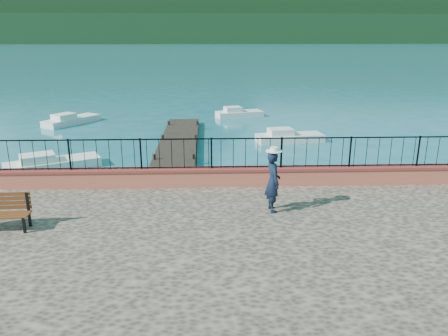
{
  "coord_description": "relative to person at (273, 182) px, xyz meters",
  "views": [
    {
      "loc": [
        -0.41,
        -9.49,
        5.83
      ],
      "look_at": [
        0.03,
        2.0,
        2.3
      ],
      "focal_mm": 35.0,
      "sensor_mm": 36.0,
      "label": 1
    }
  ],
  "objects": [
    {
      "name": "ground",
      "position": [
        -1.33,
        -1.56,
        -2.04
      ],
      "size": [
        2000.0,
        2000.0,
        0.0
      ],
      "primitive_type": "plane",
      "color": "#19596B",
      "rests_on": "ground"
    },
    {
      "name": "parapet",
      "position": [
        -1.33,
        2.14,
        -0.55
      ],
      "size": [
        28.0,
        0.46,
        0.58
      ],
      "primitive_type": "cube",
      "color": "#AE573F",
      "rests_on": "promenade"
    },
    {
      "name": "railing",
      "position": [
        -1.33,
        2.14,
        0.22
      ],
      "size": [
        27.0,
        0.05,
        0.95
      ],
      "primitive_type": "cube",
      "color": "black",
      "rests_on": "parapet"
    },
    {
      "name": "dock",
      "position": [
        -3.33,
        10.44,
        -1.89
      ],
      "size": [
        2.0,
        16.0,
        0.3
      ],
      "primitive_type": "cube",
      "color": "#2D231C",
      "rests_on": "ground"
    },
    {
      "name": "far_forest",
      "position": [
        -1.33,
        298.44,
        6.96
      ],
      "size": [
        900.0,
        60.0,
        18.0
      ],
      "primitive_type": "cube",
      "color": "black",
      "rests_on": "ground"
    },
    {
      "name": "foothills",
      "position": [
        -1.33,
        358.44,
        19.96
      ],
      "size": [
        900.0,
        120.0,
        44.0
      ],
      "primitive_type": "cube",
      "color": "black",
      "rests_on": "ground"
    },
    {
      "name": "companion_hill",
      "position": [
        218.67,
        558.44,
        -2.04
      ],
      "size": [
        448.0,
        384.0,
        180.0
      ],
      "primitive_type": "ellipsoid",
      "color": "#142D23",
      "rests_on": "ground"
    },
    {
      "name": "person",
      "position": [
        0.0,
        0.0,
        0.0
      ],
      "size": [
        0.49,
        0.66,
        1.68
      ],
      "primitive_type": "imported",
      "rotation": [
        0.0,
        0.0,
        1.72
      ],
      "color": "black",
      "rests_on": "promenade"
    },
    {
      "name": "hat",
      "position": [
        0.0,
        0.0,
        0.9
      ],
      "size": [
        0.44,
        0.44,
        0.12
      ],
      "primitive_type": "cylinder",
      "color": "white",
      "rests_on": "person"
    },
    {
      "name": "boat_0",
      "position": [
        -8.73,
        8.05,
        -1.64
      ],
      "size": [
        4.22,
        2.98,
        0.8
      ],
      "primitive_type": "cube",
      "rotation": [
        0.0,
        0.0,
        0.46
      ],
      "color": "silver",
      "rests_on": "ground"
    },
    {
      "name": "boat_2",
      "position": [
        2.91,
        12.9,
        -1.64
      ],
      "size": [
        3.91,
        1.89,
        0.8
      ],
      "primitive_type": "cube",
      "rotation": [
        0.0,
        0.0,
        0.16
      ],
      "color": "silver",
      "rests_on": "ground"
    },
    {
      "name": "boat_3",
      "position": [
        -10.97,
        18.56,
        -1.64
      ],
      "size": [
        3.29,
        4.01,
        0.8
      ],
      "primitive_type": "cube",
      "rotation": [
        0.0,
        0.0,
        0.98
      ],
      "color": "silver",
      "rests_on": "ground"
    },
    {
      "name": "boat_4",
      "position": [
        0.6,
        20.69,
        -1.64
      ],
      "size": [
        3.58,
        2.12,
        0.8
      ],
      "primitive_type": "cube",
      "rotation": [
        0.0,
        0.0,
        0.26
      ],
      "color": "silver",
      "rests_on": "ground"
    }
  ]
}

